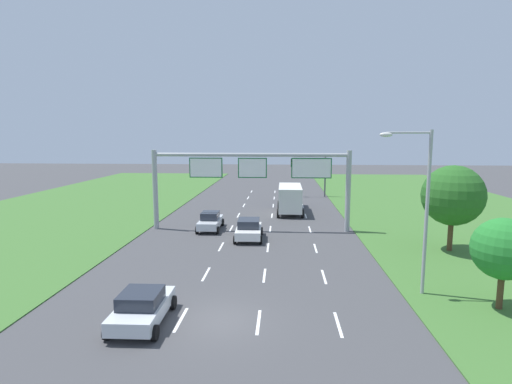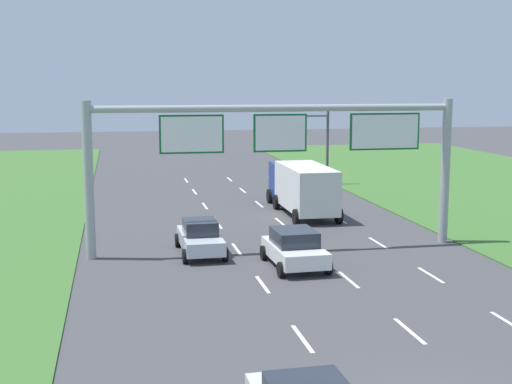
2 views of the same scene
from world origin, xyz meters
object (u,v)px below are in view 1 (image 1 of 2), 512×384
object	(u,v)px
car_near_red	(142,307)
street_lamp	(420,198)
roadside_tree_near	(504,249)
roadside_tree_mid	(453,196)
car_mid_lane	(210,221)
car_lead_silver	(249,229)
traffic_light_mast	(311,168)
box_truck	(290,197)
sign_gantry	(253,174)

from	to	relation	value
car_near_red	street_lamp	bearing A→B (deg)	16.36
roadside_tree_near	roadside_tree_mid	distance (m)	10.07
car_mid_lane	roadside_tree_mid	size ratio (longest dim) A/B	0.70
car_lead_silver	street_lamp	bearing A→B (deg)	-49.95
traffic_light_mast	car_mid_lane	bearing A→B (deg)	-116.79
car_near_red	car_mid_lane	distance (m)	17.87
car_mid_lane	box_truck	world-z (taller)	box_truck
sign_gantry	roadside_tree_mid	bearing A→B (deg)	-21.13
car_lead_silver	car_near_red	bearing A→B (deg)	-104.97
street_lamp	roadside_tree_mid	world-z (taller)	street_lamp
car_mid_lane	traffic_light_mast	size ratio (longest dim) A/B	0.77
box_truck	traffic_light_mast	xyz separation A→B (m)	(3.03, 11.20, 2.24)
sign_gantry	roadside_tree_mid	distance (m)	15.58
car_near_red	sign_gantry	xyz separation A→B (m)	(3.59, 17.93, 4.18)
sign_gantry	roadside_tree_mid	xyz separation A→B (m)	(14.51, -5.61, -0.90)
car_mid_lane	sign_gantry	size ratio (longest dim) A/B	0.25
traffic_light_mast	street_lamp	distance (m)	34.11
sign_gantry	car_mid_lane	bearing A→B (deg)	-179.12
car_lead_silver	roadside_tree_mid	world-z (taller)	roadside_tree_mid
traffic_light_mast	roadside_tree_mid	xyz separation A→B (m)	(8.10, -25.76, 0.17)
box_truck	roadside_tree_mid	world-z (taller)	roadside_tree_mid
traffic_light_mast	street_lamp	xyz separation A→B (m)	(3.03, -33.95, 1.21)
car_near_red	roadside_tree_near	distance (m)	16.75
box_truck	roadside_tree_near	world-z (taller)	roadside_tree_near
car_mid_lane	sign_gantry	distance (m)	5.63
car_near_red	box_truck	xyz separation A→B (m)	(6.98, 26.87, 0.87)
sign_gantry	traffic_light_mast	world-z (taller)	sign_gantry
box_truck	roadside_tree_mid	bearing A→B (deg)	-52.28
roadside_tree_near	traffic_light_mast	bearing A→B (deg)	100.20
car_near_red	roadside_tree_mid	world-z (taller)	roadside_tree_mid
roadside_tree_near	car_near_red	bearing A→B (deg)	-171.50
car_lead_silver	roadside_tree_near	distance (m)	18.03
car_mid_lane	traffic_light_mast	distance (m)	22.85
car_lead_silver	traffic_light_mast	world-z (taller)	traffic_light_mast
traffic_light_mast	car_lead_silver	bearing A→B (deg)	-105.70
car_near_red	sign_gantry	world-z (taller)	sign_gantry
roadside_tree_near	roadside_tree_mid	bearing A→B (deg)	80.30
street_lamp	car_lead_silver	bearing A→B (deg)	131.86
car_mid_lane	box_truck	distance (m)	11.54
car_lead_silver	traffic_light_mast	bearing A→B (deg)	72.50
roadside_tree_near	roadside_tree_mid	world-z (taller)	roadside_tree_mid
roadside_tree_mid	traffic_light_mast	bearing A→B (deg)	107.45
car_lead_silver	roadside_tree_mid	xyz separation A→B (m)	(14.64, -2.49, 3.23)
car_near_red	car_lead_silver	distance (m)	15.21
car_mid_lane	roadside_tree_near	size ratio (longest dim) A/B	0.98
car_mid_lane	sign_gantry	world-z (taller)	sign_gantry
box_truck	traffic_light_mast	size ratio (longest dim) A/B	1.52
box_truck	street_lamp	world-z (taller)	street_lamp
car_near_red	box_truck	world-z (taller)	box_truck
car_mid_lane	sign_gantry	bearing A→B (deg)	0.05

